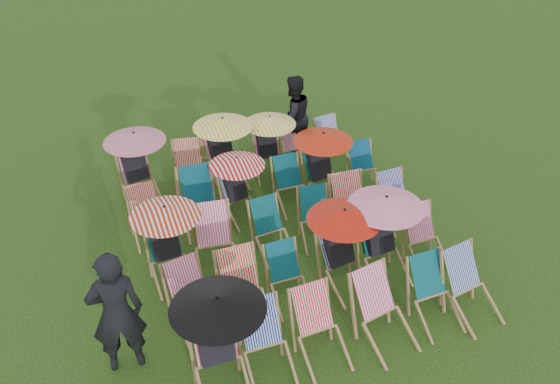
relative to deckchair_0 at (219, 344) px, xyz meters
name	(u,v)px	position (x,y,z in m)	size (l,w,h in m)	color
ground	(291,249)	(1.89, 2.19, -0.76)	(100.00, 100.00, 0.00)	black
deckchair_0	(219,344)	(0.00, 0.00, 0.00)	(1.21, 1.26, 1.43)	#A1784B
deckchair_1	(267,346)	(0.63, -0.03, -0.28)	(0.66, 0.90, 0.96)	#A1784B
deckchair_2	(321,330)	(1.39, -0.03, -0.28)	(0.67, 0.91, 0.96)	#A1784B
deckchair_3	(385,313)	(2.33, -0.10, -0.24)	(0.83, 1.05, 1.02)	#A1784B
deckchair_4	(436,295)	(3.21, -0.03, -0.29)	(0.64, 0.88, 0.94)	#A1784B
deckchair_5	(473,288)	(3.76, -0.12, -0.27)	(0.78, 0.99, 0.98)	#A1784B
deckchair_6	(194,301)	(-0.03, 1.13, -0.28)	(0.77, 0.97, 0.95)	#A1784B
deckchair_7	(244,292)	(0.68, 1.01, -0.26)	(0.66, 0.92, 1.00)	#A1784B
deckchair_8	(288,278)	(1.40, 1.11, -0.32)	(0.57, 0.80, 0.86)	#A1784B
deckchair_9	(344,248)	(2.32, 1.15, -0.05)	(1.13, 1.22, 1.34)	#A1784B
deckchair_10	(384,236)	(3.00, 1.14, -0.02)	(1.17, 1.24, 1.39)	#A1784B
deckchair_11	(426,239)	(3.79, 1.13, -0.31)	(0.61, 0.84, 0.90)	#A1784B
deckchair_12	(167,243)	(-0.12, 2.28, -0.08)	(1.08, 1.14, 1.28)	#A1784B
deckchair_13	(215,244)	(0.60, 2.20, -0.25)	(0.79, 1.01, 1.01)	#A1784B
deckchair_14	(272,231)	(1.59, 2.26, -0.32)	(0.64, 0.85, 0.87)	#A1784B
deckchair_15	(317,219)	(2.40, 2.29, -0.32)	(0.69, 0.87, 0.86)	#A1784B
deckchair_16	(353,209)	(3.04, 2.23, -0.26)	(0.72, 0.96, 0.99)	#A1784B
deckchair_17	(398,202)	(3.92, 2.21, -0.32)	(0.60, 0.82, 0.87)	#A1784B
deckchair_18	(147,216)	(-0.23, 3.41, -0.32)	(0.58, 0.81, 0.87)	#A1784B
deckchair_19	(200,203)	(0.69, 3.35, -0.25)	(0.73, 0.98, 1.01)	#A1784B
deckchair_20	(238,187)	(1.40, 3.42, -0.15)	(0.97, 1.06, 1.16)	#A1784B
deckchair_21	(292,185)	(2.39, 3.36, -0.32)	(0.59, 0.82, 0.88)	#A1784B
deckchair_22	(323,165)	(3.04, 3.43, -0.08)	(1.08, 1.17, 1.28)	#A1784B
deckchair_23	(365,168)	(3.91, 3.41, -0.34)	(0.61, 0.81, 0.83)	#A1784B
deckchair_24	(137,166)	(-0.12, 4.62, -0.06)	(1.12, 1.20, 1.33)	#A1784B
deckchair_25	(189,170)	(0.80, 4.52, -0.30)	(0.75, 0.94, 0.92)	#A1784B
deckchair_26	(224,151)	(1.51, 4.55, -0.05)	(1.12, 1.21, 1.33)	#A1784B
deckchair_27	(269,145)	(2.40, 4.55, -0.12)	(1.01, 1.08, 1.20)	#A1784B
deckchair_28	(296,148)	(3.00, 4.60, -0.34)	(0.58, 0.79, 0.84)	#A1784B
deckchair_29	(333,142)	(3.77, 4.49, -0.32)	(0.66, 0.86, 0.87)	#A1784B
person_left	(116,313)	(-1.10, 0.79, 0.21)	(0.70, 0.46, 1.92)	black
person_rear	(293,116)	(3.12, 5.07, 0.11)	(0.84, 0.65, 1.73)	black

